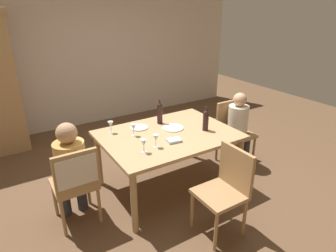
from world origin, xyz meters
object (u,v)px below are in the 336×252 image
object	(u,v)px
dining_table	(168,139)
wine_bottle_dark_red	(206,120)
person_woman_host	(71,166)
wine_glass_near_left	(134,127)
wine_bottle_tall_green	(160,113)
chair_right_end	(233,128)
dinner_plate_host	(139,127)
wine_glass_near_right	(111,125)
wine_glass_far	(144,143)
person_man_bearded	(239,124)
dinner_plate_guest_left	(173,128)
chair_near	(226,186)
wine_glass_centre	(156,138)
chair_left_end	(76,178)

from	to	relation	value
dining_table	wine_bottle_dark_red	distance (m)	0.53
person_woman_host	wine_glass_near_left	distance (m)	0.84
wine_bottle_tall_green	wine_bottle_dark_red	size ratio (longest dim) A/B	1.06
dining_table	chair_right_end	size ratio (longest dim) A/B	1.74
chair_right_end	wine_bottle_dark_red	distance (m)	0.85
wine_glass_near_left	dinner_plate_host	xyz separation A→B (m)	(0.16, 0.17, -0.10)
wine_glass_near_right	wine_glass_far	xyz separation A→B (m)	(0.10, -0.66, 0.00)
person_man_bearded	dinner_plate_host	xyz separation A→B (m)	(-1.40, 0.37, 0.13)
wine_bottle_tall_green	dinner_plate_host	size ratio (longest dim) A/B	1.44
dining_table	wine_bottle_tall_green	world-z (taller)	wine_bottle_tall_green
chair_right_end	dinner_plate_guest_left	size ratio (longest dim) A/B	3.38
chair_near	wine_bottle_dark_red	size ratio (longest dim) A/B	2.98
person_man_bearded	wine_glass_centre	world-z (taller)	person_man_bearded
chair_right_end	person_woman_host	size ratio (longest dim) A/B	0.80
wine_glass_near_right	dinner_plate_host	xyz separation A→B (m)	(0.36, -0.05, -0.10)
wine_glass_near_left	wine_glass_near_right	size ratio (longest dim) A/B	1.00
person_man_bearded	wine_glass_near_left	size ratio (longest dim) A/B	7.32
chair_right_end	person_woman_host	bearing A→B (deg)	1.48
dinner_plate_guest_left	chair_right_end	bearing A→B (deg)	-0.87
person_man_bearded	wine_glass_near_right	distance (m)	1.82
wine_bottle_tall_green	wine_glass_centre	distance (m)	0.69
wine_bottle_dark_red	wine_bottle_tall_green	bearing A→B (deg)	126.57
person_woman_host	dinner_plate_guest_left	world-z (taller)	person_woman_host
wine_bottle_tall_green	wine_glass_near_left	distance (m)	0.49
person_man_bearded	wine_bottle_dark_red	bearing A→B (deg)	10.30
person_man_bearded	wine_glass_near_right	size ratio (longest dim) A/B	7.32
dining_table	wine_bottle_tall_green	distance (m)	0.42
person_man_bearded	chair_right_end	bearing A→B (deg)	-90.00
wine_bottle_dark_red	wine_glass_far	world-z (taller)	wine_bottle_dark_red
dining_table	chair_left_end	xyz separation A→B (m)	(-1.18, -0.12, -0.08)
dinner_plate_host	chair_left_end	bearing A→B (deg)	-154.15
person_man_bearded	wine_glass_near_right	world-z (taller)	person_man_bearded
wine_glass_centre	wine_glass_far	world-z (taller)	same
chair_left_end	dinner_plate_guest_left	xyz separation A→B (m)	(1.32, 0.23, 0.17)
chair_right_end	wine_bottle_tall_green	distance (m)	1.19
chair_left_end	wine_bottle_tall_green	distance (m)	1.38
chair_left_end	dinner_plate_guest_left	distance (m)	1.35
chair_left_end	chair_right_end	bearing A→B (deg)	5.10
dining_table	chair_near	bearing A→B (deg)	-84.86
chair_near	person_man_bearded	xyz separation A→B (m)	(1.09, 0.94, 0.10)
chair_left_end	wine_glass_centre	size ratio (longest dim) A/B	6.17
chair_left_end	person_woman_host	size ratio (longest dim) A/B	0.80
chair_right_end	wine_glass_centre	xyz separation A→B (m)	(-1.49, -0.32, 0.33)
wine_glass_centre	chair_near	bearing A→B (deg)	-61.96
wine_glass_centre	dinner_plate_host	distance (m)	0.59
chair_right_end	wine_bottle_dark_red	bearing A→B (deg)	18.59
dining_table	wine_glass_centre	distance (m)	0.43
wine_glass_far	wine_bottle_tall_green	bearing A→B (deg)	47.53
wine_glass_near_right	dinner_plate_guest_left	xyz separation A→B (m)	(0.72, -0.29, -0.10)
chair_right_end	wine_glass_near_left	size ratio (longest dim) A/B	6.17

